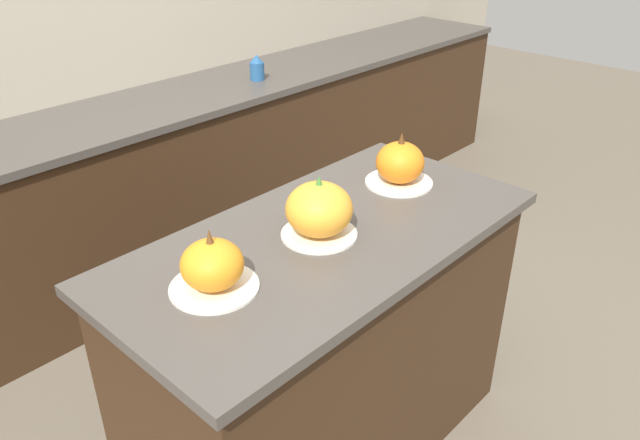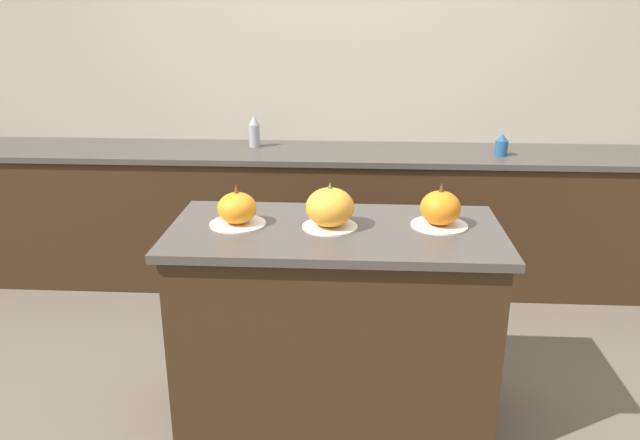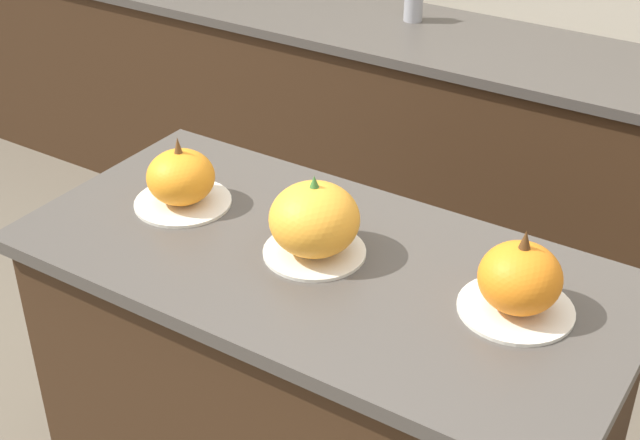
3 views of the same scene
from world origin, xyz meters
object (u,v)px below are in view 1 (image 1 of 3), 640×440
(pumpkin_cake_center, at_px, (319,211))
(pumpkin_cake_right, at_px, (400,164))
(pumpkin_cake_left, at_px, (212,267))
(bottle_short, at_px, (257,68))

(pumpkin_cake_center, relative_size, pumpkin_cake_right, 0.97)
(pumpkin_cake_left, relative_size, pumpkin_cake_right, 1.00)
(pumpkin_cake_left, bearing_deg, pumpkin_cake_right, 2.28)
(pumpkin_cake_center, distance_m, pumpkin_cake_right, 0.45)
(pumpkin_cake_left, bearing_deg, pumpkin_cake_center, -1.57)
(pumpkin_cake_center, height_order, bottle_short, pumpkin_cake_center)
(pumpkin_cake_left, xyz_separation_m, bottle_short, (1.37, 1.36, -0.01))
(pumpkin_cake_center, bearing_deg, pumpkin_cake_left, 178.43)
(pumpkin_cake_right, bearing_deg, pumpkin_cake_left, -177.72)
(pumpkin_cake_right, relative_size, bottle_short, 1.76)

